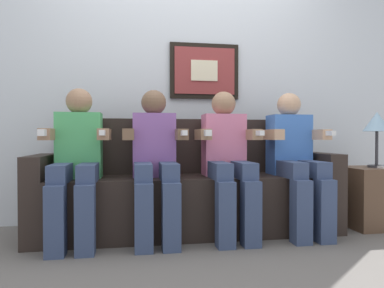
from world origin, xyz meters
The scene contains 10 objects.
ground_plane centered at (0.00, 0.00, 0.00)m, with size 6.16×6.16×0.00m, color #66605B.
back_wall_assembly centered at (0.01, 0.76, 1.30)m, with size 4.74×0.10×2.60m.
couch centered at (0.00, 0.33, 0.31)m, with size 2.34×0.58×0.90m.
person_leftmost centered at (-0.82, 0.16, 0.61)m, with size 0.46×0.56×1.11m.
person_left_center centered at (-0.27, 0.16, 0.61)m, with size 0.46×0.56×1.11m.
person_right_center centered at (0.27, 0.16, 0.61)m, with size 0.46×0.56×1.11m.
person_rightmost centered at (0.82, 0.16, 0.61)m, with size 0.46×0.56×1.11m.
side_table_right centered at (1.52, 0.22, 0.25)m, with size 0.40×0.40×0.50m.
table_lamp centered at (1.56, 0.20, 0.86)m, with size 0.22×0.22×0.46m.
spare_remote_on_table centered at (1.54, 0.13, 0.51)m, with size 0.04×0.13×0.02m, color white.
Camera 1 is at (-0.43, -2.43, 0.75)m, focal length 33.11 mm.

